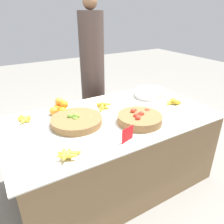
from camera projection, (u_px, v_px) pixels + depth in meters
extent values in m
plane|color=gray|center=(112.00, 179.00, 2.26)|extent=(12.00, 12.00, 0.00)
cube|color=olive|center=(112.00, 151.00, 2.11)|extent=(1.80, 0.99, 0.71)
cube|color=silver|center=(112.00, 118.00, 1.96)|extent=(1.87, 1.04, 0.01)
cylinder|color=olive|center=(77.00, 121.00, 1.82)|extent=(0.43, 0.43, 0.06)
sphere|color=#89BC42|center=(77.00, 116.00, 1.82)|extent=(0.05, 0.05, 0.05)
sphere|color=#6BA333|center=(77.00, 116.00, 1.81)|extent=(0.04, 0.04, 0.04)
sphere|color=#89BC42|center=(76.00, 119.00, 1.80)|extent=(0.05, 0.05, 0.05)
sphere|color=#6BA333|center=(74.00, 120.00, 1.81)|extent=(0.05, 0.05, 0.05)
sphere|color=#7AB238|center=(91.00, 118.00, 1.85)|extent=(0.04, 0.04, 0.04)
sphere|color=#6BA333|center=(70.00, 116.00, 1.82)|extent=(0.05, 0.05, 0.05)
sphere|color=#6BA333|center=(79.00, 119.00, 1.83)|extent=(0.04, 0.04, 0.04)
sphere|color=#7AB238|center=(76.00, 116.00, 1.80)|extent=(0.05, 0.05, 0.05)
sphere|color=#7AB238|center=(72.00, 114.00, 1.93)|extent=(0.05, 0.05, 0.05)
cylinder|color=olive|center=(140.00, 119.00, 1.85)|extent=(0.38, 0.38, 0.07)
sphere|color=red|center=(143.00, 120.00, 1.81)|extent=(0.04, 0.04, 0.04)
sphere|color=red|center=(140.00, 117.00, 1.84)|extent=(0.05, 0.05, 0.05)
sphere|color=red|center=(129.00, 119.00, 1.85)|extent=(0.04, 0.04, 0.04)
sphere|color=red|center=(135.00, 111.00, 1.92)|extent=(0.04, 0.04, 0.04)
sphere|color=red|center=(141.00, 114.00, 1.85)|extent=(0.05, 0.05, 0.05)
sphere|color=red|center=(147.00, 111.00, 1.93)|extent=(0.05, 0.05, 0.05)
sphere|color=red|center=(126.00, 116.00, 1.91)|extent=(0.05, 0.05, 0.05)
sphere|color=red|center=(144.00, 117.00, 1.86)|extent=(0.05, 0.05, 0.05)
sphere|color=red|center=(135.00, 119.00, 1.86)|extent=(0.04, 0.04, 0.04)
sphere|color=red|center=(136.00, 116.00, 1.81)|extent=(0.04, 0.04, 0.04)
sphere|color=red|center=(133.00, 111.00, 1.88)|extent=(0.04, 0.04, 0.04)
sphere|color=red|center=(139.00, 115.00, 1.85)|extent=(0.04, 0.04, 0.04)
sphere|color=red|center=(140.00, 118.00, 1.82)|extent=(0.04, 0.04, 0.04)
sphere|color=red|center=(140.00, 117.00, 1.85)|extent=(0.04, 0.04, 0.04)
sphere|color=red|center=(138.00, 118.00, 1.76)|extent=(0.04, 0.04, 0.04)
sphere|color=red|center=(137.00, 115.00, 1.87)|extent=(0.04, 0.04, 0.04)
sphere|color=orange|center=(62.00, 110.00, 2.02)|extent=(0.06, 0.06, 0.06)
sphere|color=orange|center=(63.00, 111.00, 1.96)|extent=(0.08, 0.08, 0.08)
sphere|color=orange|center=(62.00, 108.00, 2.05)|extent=(0.07, 0.07, 0.07)
sphere|color=orange|center=(57.00, 108.00, 2.04)|extent=(0.07, 0.07, 0.07)
sphere|color=orange|center=(54.00, 111.00, 1.98)|extent=(0.08, 0.08, 0.08)
sphere|color=orange|center=(64.00, 105.00, 1.98)|extent=(0.08, 0.08, 0.08)
sphere|color=orange|center=(59.00, 102.00, 2.04)|extent=(0.08, 0.08, 0.08)
cylinder|color=silver|center=(150.00, 93.00, 2.39)|extent=(0.34, 0.34, 0.08)
cube|color=red|center=(128.00, 134.00, 1.58)|extent=(0.12, 0.04, 0.11)
ellipsoid|color=gold|center=(100.00, 106.00, 2.14)|extent=(0.07, 0.15, 0.03)
ellipsoid|color=gold|center=(103.00, 107.00, 2.12)|extent=(0.09, 0.15, 0.03)
ellipsoid|color=gold|center=(103.00, 107.00, 2.12)|extent=(0.12, 0.09, 0.03)
ellipsoid|color=gold|center=(103.00, 106.00, 2.14)|extent=(0.08, 0.14, 0.03)
ellipsoid|color=gold|center=(102.00, 108.00, 2.09)|extent=(0.12, 0.13, 0.03)
ellipsoid|color=gold|center=(104.00, 104.00, 2.11)|extent=(0.14, 0.11, 0.03)
ellipsoid|color=gold|center=(102.00, 105.00, 2.11)|extent=(0.11, 0.15, 0.03)
ellipsoid|color=gold|center=(71.00, 153.00, 1.44)|extent=(0.15, 0.07, 0.03)
ellipsoid|color=gold|center=(65.00, 155.00, 1.42)|extent=(0.09, 0.12, 0.03)
ellipsoid|color=gold|center=(68.00, 154.00, 1.43)|extent=(0.11, 0.12, 0.04)
ellipsoid|color=gold|center=(69.00, 153.00, 1.44)|extent=(0.13, 0.08, 0.03)
ellipsoid|color=gold|center=(67.00, 156.00, 1.38)|extent=(0.14, 0.09, 0.03)
ellipsoid|color=gold|center=(64.00, 154.00, 1.40)|extent=(0.07, 0.14, 0.03)
ellipsoid|color=gold|center=(173.00, 102.00, 2.22)|extent=(0.13, 0.11, 0.04)
ellipsoid|color=gold|center=(173.00, 103.00, 2.22)|extent=(0.12, 0.13, 0.03)
ellipsoid|color=gold|center=(171.00, 103.00, 2.22)|extent=(0.16, 0.05, 0.03)
ellipsoid|color=gold|center=(174.00, 103.00, 2.21)|extent=(0.13, 0.12, 0.03)
ellipsoid|color=gold|center=(173.00, 102.00, 2.22)|extent=(0.12, 0.05, 0.03)
ellipsoid|color=gold|center=(173.00, 99.00, 2.22)|extent=(0.11, 0.08, 0.03)
ellipsoid|color=gold|center=(176.00, 101.00, 2.18)|extent=(0.07, 0.14, 0.04)
ellipsoid|color=gold|center=(23.00, 117.00, 1.93)|extent=(0.06, 0.13, 0.03)
ellipsoid|color=gold|center=(24.00, 118.00, 1.90)|extent=(0.13, 0.09, 0.03)
ellipsoid|color=gold|center=(26.00, 119.00, 1.88)|extent=(0.13, 0.14, 0.03)
ellipsoid|color=gold|center=(24.00, 120.00, 1.87)|extent=(0.11, 0.10, 0.03)
cylinder|color=#473833|center=(93.00, 81.00, 2.70)|extent=(0.29, 0.29, 1.59)
sphere|color=#896042|center=(90.00, 2.00, 2.33)|extent=(0.16, 0.16, 0.16)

